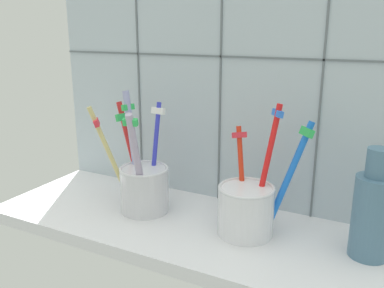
# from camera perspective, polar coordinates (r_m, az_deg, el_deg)

# --- Properties ---
(counter_slab) EXTENTS (0.64, 0.22, 0.02)m
(counter_slab) POSITION_cam_1_polar(r_m,az_deg,el_deg) (0.64, -0.37, -11.72)
(counter_slab) COLOR silver
(counter_slab) RESTS_ON ground
(tile_wall_back) EXTENTS (0.64, 0.02, 0.45)m
(tile_wall_back) POSITION_cam_1_polar(r_m,az_deg,el_deg) (0.69, 4.33, 8.81)
(tile_wall_back) COLOR #B2C1CC
(tile_wall_back) RESTS_ON ground
(toothbrush_cup_left) EXTENTS (0.12, 0.11, 0.19)m
(toothbrush_cup_left) POSITION_cam_1_polar(r_m,az_deg,el_deg) (0.67, -6.85, -5.35)
(toothbrush_cup_left) COLOR silver
(toothbrush_cup_left) RESTS_ON counter_slab
(toothbrush_cup_right) EXTENTS (0.12, 0.10, 0.19)m
(toothbrush_cup_right) POSITION_cam_1_polar(r_m,az_deg,el_deg) (0.60, 7.73, -8.56)
(toothbrush_cup_right) COLOR white
(toothbrush_cup_right) RESTS_ON counter_slab
(ceramic_vase) EXTENTS (0.05, 0.05, 0.15)m
(ceramic_vase) POSITION_cam_1_polar(r_m,az_deg,el_deg) (0.58, 23.77, -8.59)
(ceramic_vase) COLOR slate
(ceramic_vase) RESTS_ON counter_slab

